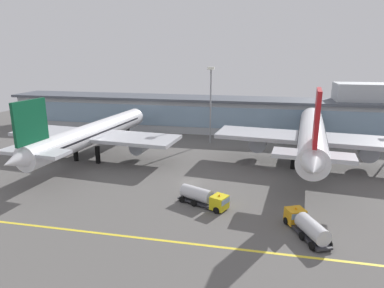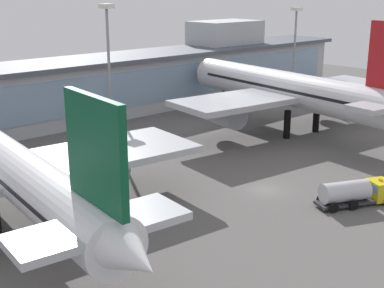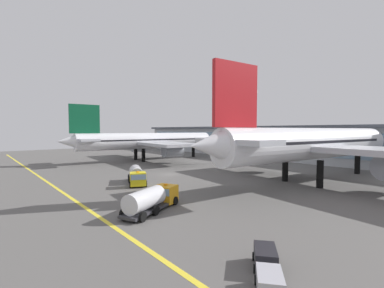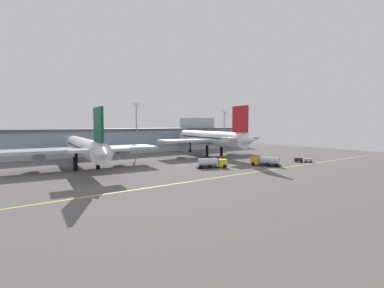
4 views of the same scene
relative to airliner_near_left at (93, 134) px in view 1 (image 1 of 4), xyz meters
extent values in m
plane|color=#5B5956|center=(26.57, -10.96, -6.10)|extent=(196.89, 196.89, 0.00)
cube|color=yellow|center=(26.57, -32.96, -6.10)|extent=(157.51, 0.50, 0.01)
cube|color=#ADB2B7|center=(26.57, 35.54, -1.00)|extent=(140.63, 12.00, 10.21)
cube|color=#84A3BC|center=(26.57, 29.49, -0.48)|extent=(135.01, 0.20, 6.54)
cube|color=#4C515B|center=(26.57, 35.54, 4.51)|extent=(143.63, 14.00, 0.80)
cube|color=#ADB2B7|center=(68.76, 37.54, 7.11)|extent=(16.00, 10.00, 6.00)
cylinder|color=black|center=(-3.28, -2.86, -4.10)|extent=(1.10, 1.10, 4.00)
cylinder|color=black|center=(2.70, -3.41, -4.10)|extent=(1.10, 1.10, 4.00)
cylinder|color=black|center=(1.61, 17.40, -4.10)|extent=(1.10, 1.10, 4.00)
cylinder|color=silver|center=(0.04, 0.44, 0.14)|extent=(9.11, 45.12, 5.00)
cone|color=silver|center=(2.25, 24.26, 0.14)|extent=(5.14, 4.92, 4.75)
cone|color=silver|center=(-2.19, -23.63, 0.52)|extent=(4.74, 5.87, 4.25)
cube|color=#84A3BC|center=(1.94, 20.98, 1.02)|extent=(4.05, 3.83, 1.50)
cube|color=black|center=(0.04, 0.44, 0.52)|extent=(8.50, 37.98, 0.40)
cube|color=#B7BAC1|center=(0.04, 0.44, -0.48)|extent=(42.36, 14.55, 0.80)
cylinder|color=#999EA8|center=(-11.39, 3.12, -2.45)|extent=(4.02, 6.13, 3.50)
cylinder|color=#999EA8|center=(11.77, 0.97, -2.45)|extent=(4.02, 6.13, 3.50)
cube|color=#0C4C2D|center=(-1.78, -19.21, 6.64)|extent=(1.34, 8.09, 8.00)
cube|color=#B7BAC1|center=(-1.78, -19.21, 0.89)|extent=(13.69, 6.14, 0.64)
cylinder|color=black|center=(46.98, 1.79, -3.80)|extent=(1.10, 1.10, 4.60)
cylinder|color=black|center=(53.84, 1.01, -3.80)|extent=(1.10, 1.10, 4.60)
cylinder|color=black|center=(52.71, 21.64, -3.80)|extent=(1.10, 1.10, 4.60)
cylinder|color=silver|center=(50.81, 4.92, 1.09)|extent=(10.73, 44.66, 5.75)
cone|color=silver|center=(53.51, 28.63, 1.09)|extent=(6.02, 5.76, 5.46)
cone|color=silver|center=(48.07, -19.09, 1.52)|extent=(5.57, 6.84, 4.89)
cube|color=#84A3BC|center=(53.11, 25.16, 2.09)|extent=(4.74, 4.49, 1.73)
cube|color=black|center=(50.81, 4.92, 1.52)|extent=(9.98, 37.62, 0.46)
cube|color=#B7BAC1|center=(50.81, 4.92, 0.37)|extent=(43.30, 15.36, 0.92)
cylinder|color=#999EA8|center=(39.20, 7.84, -1.90)|extent=(4.65, 6.18, 4.03)
cylinder|color=#999EA8|center=(62.78, 5.16, -1.90)|extent=(4.65, 6.18, 4.03)
cube|color=red|center=(48.60, -14.45, 8.57)|extent=(1.59, 8.00, 9.20)
cube|color=#B7BAC1|center=(48.60, -14.45, 1.95)|extent=(14.02, 6.38, 0.74)
cylinder|color=black|center=(44.10, -24.70, -5.55)|extent=(0.73, 1.13, 1.10)
cylinder|color=black|center=(46.47, -23.62, -5.55)|extent=(0.73, 1.13, 1.10)
cylinder|color=black|center=(45.96, -28.80, -5.55)|extent=(0.73, 1.13, 1.10)
cylinder|color=black|center=(48.33, -27.72, -5.55)|extent=(0.73, 1.13, 1.10)
cylinder|color=black|center=(47.01, -31.09, -5.55)|extent=(0.73, 1.13, 1.10)
cylinder|color=black|center=(49.37, -30.01, -5.55)|extent=(0.73, 1.13, 1.10)
cube|color=#2D2D33|center=(47.07, -28.09, -5.65)|extent=(5.26, 7.85, 0.30)
cube|color=orange|center=(45.39, -24.41, -4.70)|extent=(3.34, 3.21, 2.20)
cube|color=#84A3BC|center=(45.39, -24.41, -4.22)|extent=(3.28, 3.25, 0.88)
cylinder|color=silver|center=(47.30, -28.59, -4.35)|extent=(4.41, 6.03, 2.30)
cube|color=orange|center=(45.39, -24.41, -3.48)|extent=(0.30, 0.40, 0.20)
cylinder|color=black|center=(34.46, -21.00, -5.55)|extent=(1.13, 0.73, 1.10)
cylinder|color=black|center=(33.38, -23.36, -5.55)|extent=(1.13, 0.73, 1.10)
cylinder|color=black|center=(30.36, -19.13, -5.55)|extent=(1.13, 0.73, 1.10)
cylinder|color=black|center=(29.28, -21.50, -5.55)|extent=(1.13, 0.73, 1.10)
cylinder|color=black|center=(28.07, -18.09, -5.55)|extent=(1.13, 0.73, 1.10)
cylinder|color=black|center=(26.99, -20.46, -5.55)|extent=(1.13, 0.73, 1.10)
cube|color=#2D2D33|center=(29.99, -20.39, -5.65)|extent=(7.85, 5.26, 0.30)
cube|color=yellow|center=(33.67, -22.07, -4.70)|extent=(3.21, 3.34, 2.20)
cube|color=#84A3BC|center=(33.67, -22.07, -4.22)|extent=(3.25, 3.28, 0.88)
cylinder|color=silver|center=(29.49, -20.17, -4.35)|extent=(6.03, 4.40, 2.30)
cube|color=orange|center=(33.67, -22.07, -3.48)|extent=(0.30, 0.40, 0.20)
cylinder|color=gray|center=(25.42, 20.19, 4.18)|extent=(0.44, 0.44, 20.57)
cube|color=silver|center=(25.42, 20.19, 14.82)|extent=(1.80, 1.80, 0.70)
camera|label=1|loc=(39.87, -72.80, 18.85)|focal=31.76mm
camera|label=2|loc=(-20.47, -50.01, 17.67)|focal=49.90mm
camera|label=3|loc=(73.73, -43.67, 3.61)|focal=24.77mm
camera|label=4|loc=(-21.32, -83.06, 6.71)|focal=25.91mm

